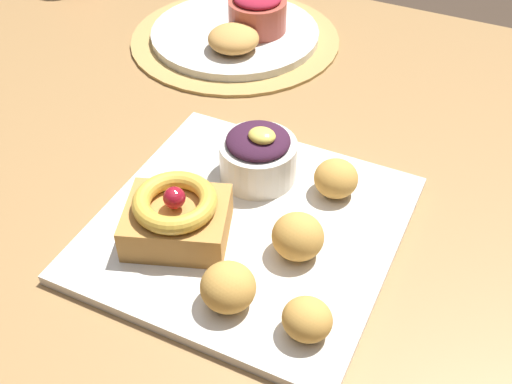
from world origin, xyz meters
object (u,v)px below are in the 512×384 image
front_plate (248,228)px  cake_slice (177,216)px  fritter_middle (298,237)px  fritter_back (336,178)px  berry_ramekin (258,155)px  fritter_front (228,287)px  back_plate (235,34)px  fritter_extra (307,319)px  back_pastry (233,39)px  back_ramekin (257,11)px

front_plate → cake_slice: cake_slice is taller
fritter_middle → fritter_back: 0.10m
front_plate → fritter_back: (0.06, 0.08, 0.03)m
berry_ramekin → fritter_front: berry_ramekin is taller
fritter_back → back_plate: fritter_back is taller
berry_ramekin → fritter_middle: 0.12m
fritter_middle → fritter_extra: (0.04, -0.08, -0.00)m
cake_slice → berry_ramekin: berry_ramekin is taller
front_plate → back_pastry: 0.35m
fritter_extra → fritter_back: bearing=102.6°
cake_slice → berry_ramekin: bearing=74.3°
fritter_front → back_ramekin: back_ramekin is taller
fritter_extra → back_pastry: back_pastry is taller
cake_slice → fritter_back: size_ratio=2.58×
back_plate → back_ramekin: (0.03, 0.02, 0.04)m
fritter_middle → back_plate: 0.46m
cake_slice → back_plate: size_ratio=0.49×
cake_slice → front_plate: bearing=39.0°
fritter_extra → back_pastry: 0.49m
fritter_front → cake_slice: bearing=147.7°
cake_slice → fritter_front: cake_slice is taller
fritter_front → back_pastry: (-0.20, 0.41, 0.00)m
fritter_middle → berry_ramekin: bearing=133.5°
cake_slice → back_ramekin: back_ramekin is taller
fritter_back → fritter_extra: fritter_back is taller
back_plate → fritter_front: bearing=-63.8°
cake_slice → fritter_back: bearing=46.9°
front_plate → back_ramekin: bearing=113.9°
berry_ramekin → fritter_back: (0.09, 0.01, -0.01)m
fritter_extra → back_ramekin: (-0.27, 0.47, 0.02)m
fritter_back → fritter_extra: bearing=-77.4°
fritter_front → fritter_back: size_ratio=1.06×
front_plate → fritter_back: 0.11m
back_ramekin → fritter_back: bearing=-51.5°
fritter_middle → back_ramekin: back_ramekin is taller
fritter_front → fritter_back: (0.04, 0.18, -0.00)m
fritter_middle → front_plate: bearing=165.7°
fritter_back → fritter_extra: size_ratio=1.07×
front_plate → fritter_back: bearing=52.3°
fritter_front → fritter_extra: fritter_front is taller
berry_ramekin → back_ramekin: bearing=115.5°
berry_ramekin → back_plate: bearing=121.3°
fritter_middle → back_plate: size_ratio=0.20×
cake_slice → fritter_back: 0.18m
fritter_front → fritter_middle: size_ratio=0.99×
front_plate → back_pastry: back_pastry is taller
fritter_middle → fritter_front: bearing=-111.4°
berry_ramekin → back_ramekin: size_ratio=0.99×
cake_slice → back_pastry: size_ratio=1.68×
fritter_back → back_pastry: size_ratio=0.65×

